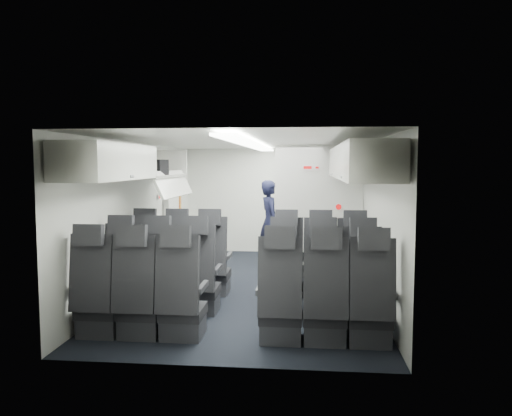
% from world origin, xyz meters
% --- Properties ---
extents(cabin_shell, '(3.41, 6.01, 2.16)m').
position_xyz_m(cabin_shell, '(0.00, 0.00, 1.12)').
color(cabin_shell, black).
rests_on(cabin_shell, ground).
extents(seat_row_front, '(3.33, 0.56, 1.24)m').
position_xyz_m(seat_row_front, '(-0.00, -0.53, 0.40)').
color(seat_row_front, black).
rests_on(seat_row_front, cabin_shell).
extents(seat_row_mid, '(3.33, 0.56, 1.24)m').
position_xyz_m(seat_row_mid, '(-0.00, -1.43, 0.40)').
color(seat_row_mid, black).
rests_on(seat_row_mid, cabin_shell).
extents(seat_row_rear, '(3.33, 0.56, 1.24)m').
position_xyz_m(seat_row_rear, '(-0.00, -2.33, 0.40)').
color(seat_row_rear, black).
rests_on(seat_row_rear, cabin_shell).
extents(overhead_bin_left_rear, '(0.53, 1.80, 0.40)m').
position_xyz_m(overhead_bin_left_rear, '(-1.40, -2.00, 1.86)').
color(overhead_bin_left_rear, silver).
rests_on(overhead_bin_left_rear, cabin_shell).
extents(overhead_bin_left_front_open, '(0.64, 1.70, 0.72)m').
position_xyz_m(overhead_bin_left_front_open, '(-1.44, -0.25, 1.74)').
color(overhead_bin_left_front_open, '#9E9E93').
rests_on(overhead_bin_left_front_open, cabin_shell).
extents(overhead_bin_right_rear, '(0.53, 1.80, 0.40)m').
position_xyz_m(overhead_bin_right_rear, '(1.40, -2.00, 1.86)').
color(overhead_bin_right_rear, silver).
rests_on(overhead_bin_right_rear, cabin_shell).
extents(overhead_bin_right_front, '(0.53, 1.70, 0.40)m').
position_xyz_m(overhead_bin_right_front, '(1.40, -0.25, 1.86)').
color(overhead_bin_right_front, silver).
rests_on(overhead_bin_right_front, cabin_shell).
extents(bulkhead_partition, '(1.40, 0.15, 2.13)m').
position_xyz_m(bulkhead_partition, '(0.98, 0.80, 1.08)').
color(bulkhead_partition, silver).
rests_on(bulkhead_partition, cabin_shell).
extents(galley_unit, '(0.85, 0.52, 1.90)m').
position_xyz_m(galley_unit, '(0.95, 2.72, 0.95)').
color(galley_unit, '#939399').
rests_on(galley_unit, cabin_shell).
extents(boarding_door, '(0.12, 1.27, 1.86)m').
position_xyz_m(boarding_door, '(-1.64, 1.55, 0.95)').
color(boarding_door, silver).
rests_on(boarding_door, cabin_shell).
extents(flight_attendant, '(0.54, 0.65, 1.54)m').
position_xyz_m(flight_attendant, '(0.12, 1.77, 0.77)').
color(flight_attendant, black).
rests_on(flight_attendant, ground).
extents(carry_on_bag, '(0.45, 0.35, 0.24)m').
position_xyz_m(carry_on_bag, '(-1.39, -0.49, 1.78)').
color(carry_on_bag, black).
rests_on(carry_on_bag, overhead_bin_left_front_open).
extents(papers, '(0.22, 0.05, 0.15)m').
position_xyz_m(papers, '(0.31, 1.72, 1.04)').
color(papers, white).
rests_on(papers, flight_attendant).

